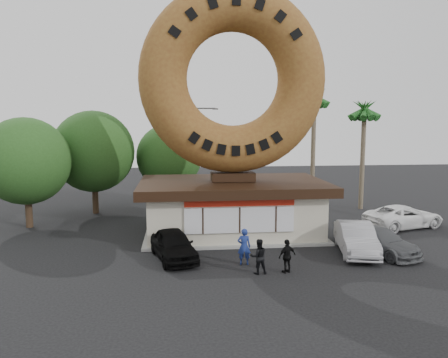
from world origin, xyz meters
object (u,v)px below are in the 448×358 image
car_grey (380,241)px  car_black (173,245)px  car_silver (356,238)px  donut_shop (233,205)px  giant_donut (233,79)px  person_center (259,256)px  person_right (287,256)px  car_white (404,216)px  street_lamp (195,150)px  person_left (244,246)px

car_grey → car_black: bearing=156.3°
car_silver → car_grey: (1.19, -0.20, -0.12)m
donut_shop → giant_donut: size_ratio=1.01×
car_silver → car_grey: bearing=2.8°
giant_donut → car_silver: bearing=-37.9°
person_center → person_right: 1.32m
giant_donut → person_center: (0.29, -7.17, -8.52)m
donut_shop → car_black: donut_shop is taller
car_silver → car_white: size_ratio=0.91×
person_center → car_grey: size_ratio=0.35×
person_right → car_black: 5.78m
car_silver → street_lamp: bearing=130.3°
street_lamp → car_white: (13.12, -9.63, -3.75)m
person_left → car_white: size_ratio=0.34×
giant_donut → car_grey: giant_donut is taller
car_black → person_right: bearing=-41.0°
person_left → giant_donut: bearing=-85.5°
donut_shop → giant_donut: giant_donut is taller
donut_shop → person_center: size_ratio=6.94×
giant_donut → person_right: bearing=-77.3°
donut_shop → car_silver: donut_shop is taller
car_silver → person_center: bearing=-143.6°
person_right → car_silver: size_ratio=0.33×
car_white → street_lamp: bearing=38.0°
car_white → person_left: bearing=102.7°
car_black → person_left: bearing=-34.3°
person_right → car_white: size_ratio=0.30×
car_white → giant_donut: bearing=76.1°
car_silver → car_grey: car_silver is taller
person_left → person_right: person_left is taller
person_right → car_white: person_right is taller
donut_shop → car_black: size_ratio=2.58×
giant_donut → car_grey: bearing=-34.1°
giant_donut → car_white: bearing=1.9°
giant_donut → street_lamp: size_ratio=1.38×
person_center → car_black: size_ratio=0.37×
person_center → car_white: size_ratio=0.31×
person_center → car_black: bearing=-38.2°
giant_donut → car_black: 10.39m
car_white → person_center: bearing=108.7°
giant_donut → person_left: bearing=-91.7°
giant_donut → street_lamp: bearing=100.5°
person_center → car_grey: bearing=-166.1°
street_lamp → person_right: (3.47, -17.18, -3.70)m
street_lamp → car_black: (-1.72, -14.63, -3.74)m
person_right → person_left: bearing=-60.8°
street_lamp → person_center: (2.15, -17.17, -3.68)m
person_right → car_black: size_ratio=0.36×
person_left → car_white: 13.01m
car_grey → street_lamp: bearing=98.6°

